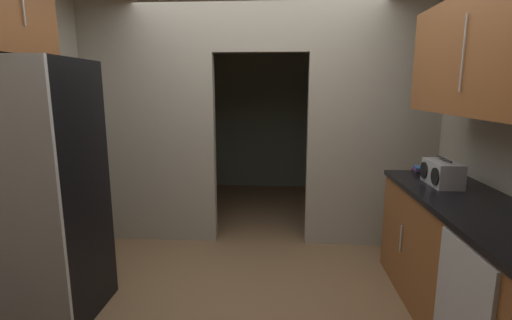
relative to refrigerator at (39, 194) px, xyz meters
name	(u,v)px	position (x,y,z in m)	size (l,w,h in m)	color
ground	(248,301)	(1.46, 0.25, -0.93)	(20.00, 20.00, 0.00)	brown
kitchen_partition	(257,102)	(1.45, 1.46, 0.59)	(3.70, 0.12, 2.85)	#ADA899
adjoining_room_shell	(265,105)	(1.46, 3.18, 0.49)	(3.70, 2.45, 2.85)	gray
refrigerator	(39,194)	(0.00, 0.00, 0.00)	(0.71, 0.71, 1.86)	black
lower_cabinet_run	(469,268)	(2.99, -0.01, -0.47)	(0.65, 1.99, 0.92)	brown
upper_cabinet_counterside	(494,53)	(2.99, -0.01, 0.94)	(0.36, 1.79, 0.77)	brown
boombox	(442,173)	(2.95, 0.46, 0.09)	(0.20, 0.36, 0.22)	#B2B2B7
book_stack	(420,170)	(2.95, 0.89, 0.02)	(0.13, 0.17, 0.06)	black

